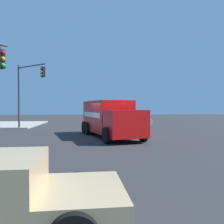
# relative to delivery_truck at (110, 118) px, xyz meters

# --- Properties ---
(ground_plane) EXTENTS (100.00, 100.00, 0.00)m
(ground_plane) POSITION_rel_delivery_truck_xyz_m (0.70, -0.25, -1.41)
(ground_plane) COLOR #2B2B2D
(delivery_truck) EXTENTS (7.93, 4.46, 2.69)m
(delivery_truck) POSITION_rel_delivery_truck_xyz_m (0.00, 0.00, 0.00)
(delivery_truck) COLOR red
(delivery_truck) RESTS_ON ground
(traffic_light_primary) EXTENTS (2.77, 3.30, 6.26)m
(traffic_light_primary) POSITION_rel_delivery_truck_xyz_m (-6.35, -7.72, 2.83)
(traffic_light_primary) COLOR #38383D
(traffic_light_primary) RESTS_ON sidewalk_corner_near
(sedan_silver) EXTENTS (2.16, 4.36, 1.31)m
(sedan_silver) POSITION_rel_delivery_truck_xyz_m (-9.72, 3.30, -0.78)
(sedan_silver) COLOR #B7BABF
(sedan_silver) RESTS_ON ground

